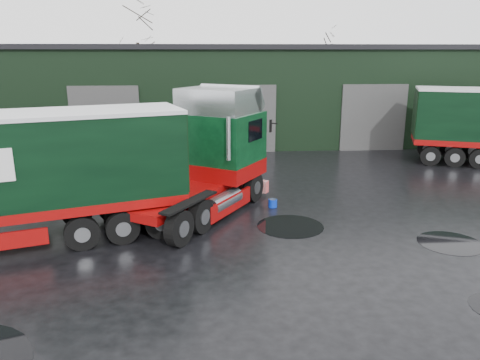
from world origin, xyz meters
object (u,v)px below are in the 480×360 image
object	(u,v)px
hero_tractor	(192,155)
tree_back_b	(314,75)
tree_back_a	(139,65)
wash_bucket	(273,203)
warehouse	(235,91)

from	to	relation	value
hero_tractor	tree_back_b	xyz separation A→B (m)	(10.73, 27.16, 1.45)
hero_tractor	tree_back_b	bearing A→B (deg)	100.95
hero_tractor	tree_back_a	size ratio (longest dim) A/B	0.78
wash_bucket	tree_back_b	size ratio (longest dim) A/B	0.05
hero_tractor	tree_back_a	world-z (taller)	tree_back_a
hero_tractor	wash_bucket	distance (m)	3.81
tree_back_a	warehouse	bearing A→B (deg)	-51.34
hero_tractor	tree_back_a	bearing A→B (deg)	133.49
tree_back_a	tree_back_b	size ratio (longest dim) A/B	1.27
wash_bucket	tree_back_a	distance (m)	28.13
warehouse	hero_tractor	xyz separation A→B (m)	(-2.73, -17.16, -0.86)
warehouse	tree_back_b	xyz separation A→B (m)	(8.00, 10.00, 0.59)
warehouse	wash_bucket	distance (m)	16.74
wash_bucket	tree_back_a	size ratio (longest dim) A/B	0.04
tree_back_a	tree_back_b	bearing A→B (deg)	0.00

